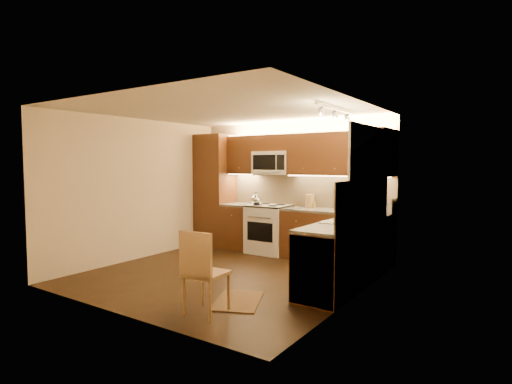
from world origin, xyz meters
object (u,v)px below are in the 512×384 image
Objects in this scene: sink at (348,216)px; kettle at (256,198)px; soap_bottle at (374,213)px; microwave at (273,163)px; stove at (269,229)px; knife_block at (310,201)px; dining_chair at (206,271)px; toaster_oven at (382,205)px.

sink is 2.45m from kettle.
microwave is at bearing 143.92° from soap_bottle.
stove is 2.41m from soap_bottle.
knife_block is at bearing -3.09° from kettle.
knife_block reaches higher than dining_chair.
dining_chair is at bearing -114.87° from sink.
stove is 2.17m from toaster_oven.
stove is 2.21× the size of toaster_oven.
soap_bottle is at bearing -36.24° from knife_block.
toaster_oven is at bearing 4.45° from stove.
soap_bottle is (2.47, -0.58, -0.05)m from kettle.
sink is 2.23m from dining_chair.
knife_block is (0.76, 0.18, 0.56)m from stove.
knife_block is (0.99, 0.30, -0.02)m from kettle.
toaster_oven reaches higher than stove.
stove is 0.96m from knife_block.
kettle is at bearing -153.22° from stove.
kettle reaches higher than dining_chair.
sink is 3.53× the size of knife_block.
toaster_oven is 0.43× the size of dining_chair.
stove is 1.27m from microwave.
knife_block is (0.76, 0.05, -0.70)m from microwave.
stove is at bearing -90.00° from microwave.
knife_block is 0.25× the size of dining_chair.
dining_chair is (-1.00, -3.26, -0.54)m from toaster_oven.
stove is 2.35m from sink.
sink is 3.51× the size of kettle.
kettle is at bearing 151.03° from soap_bottle.
sink is 2.06× the size of toaster_oven.
knife_block reaches higher than stove.
kettle is at bearing 109.49° from dining_chair.
kettle reaches higher than knife_block.
stove is at bearing 150.64° from sink.
microwave is 2.20m from toaster_oven.
microwave is 3.12× the size of knife_block.
dining_chair is at bearing -89.80° from knife_block.
toaster_oven is 2.29× the size of soap_bottle.
sink reaches higher than dining_chair.
stove is 3.75× the size of kettle.
soap_bottle is (1.48, -0.88, -0.03)m from knife_block.
microwave is at bearing 147.79° from sink.
microwave is 0.88× the size of sink.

